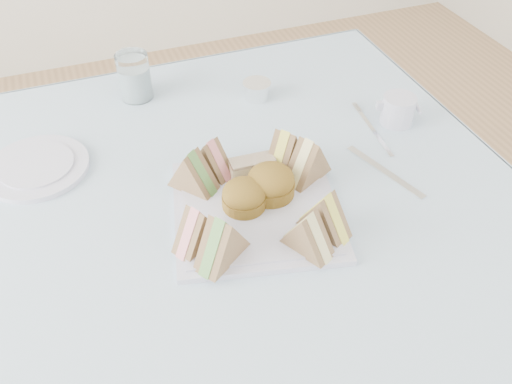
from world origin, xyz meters
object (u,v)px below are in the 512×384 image
object	(u,v)px
serving_plate	(256,210)
table	(248,306)
creamer_jug	(398,110)
water_glass	(134,76)

from	to	relation	value
serving_plate	table	bearing A→B (deg)	97.47
serving_plate	creamer_jug	xyz separation A→B (m)	(0.38, 0.16, 0.03)
creamer_jug	serving_plate	bearing A→B (deg)	-141.19
table	serving_plate	bearing A→B (deg)	-95.23
table	creamer_jug	xyz separation A→B (m)	(0.38, 0.09, 0.41)
serving_plate	creamer_jug	size ratio (longest dim) A/B	4.09
creamer_jug	table	bearing A→B (deg)	-150.28
water_glass	table	bearing A→B (deg)	-71.41
table	creamer_jug	world-z (taller)	creamer_jug
serving_plate	creamer_jug	world-z (taller)	creamer_jug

